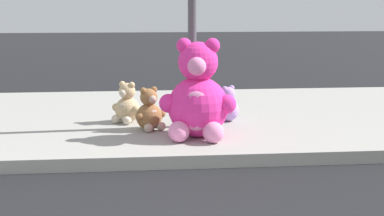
% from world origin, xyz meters
% --- Properties ---
extents(sidewalk, '(28.00, 4.40, 0.15)m').
position_xyz_m(sidewalk, '(0.00, 5.20, 0.07)').
color(sidewalk, '#9E9B93').
rests_on(sidewalk, ground_plane).
extents(plush_pink_large, '(0.91, 0.83, 1.19)m').
position_xyz_m(plush_pink_large, '(1.01, 3.81, 0.63)').
color(plush_pink_large, '#F22D93').
rests_on(plush_pink_large, sidewalk).
extents(plush_brown, '(0.39, 0.40, 0.55)m').
position_xyz_m(plush_brown, '(0.44, 4.25, 0.37)').
color(plush_brown, olive).
rests_on(plush_brown, sidewalk).
extents(plush_tan, '(0.39, 0.40, 0.56)m').
position_xyz_m(plush_tan, '(0.14, 4.73, 0.37)').
color(plush_tan, tan).
rests_on(plush_tan, sidewalk).
extents(plush_lavender, '(0.34, 0.35, 0.49)m').
position_xyz_m(plush_lavender, '(1.51, 4.69, 0.35)').
color(plush_lavender, '#B28CD8').
rests_on(plush_lavender, sidewalk).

